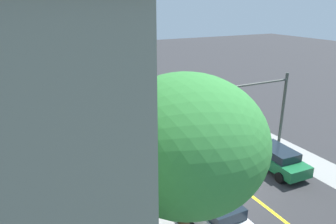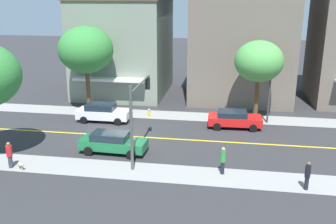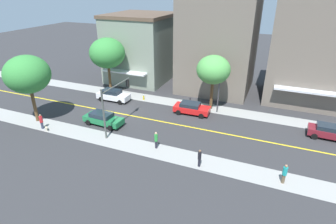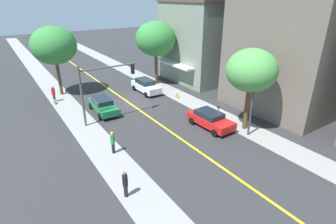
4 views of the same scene
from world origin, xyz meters
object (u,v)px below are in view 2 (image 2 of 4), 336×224
Objects in this scene: red_sedan_left_curb at (234,119)px; white_sedan_left_curb at (103,112)px; street_tree_left_near at (86,50)px; fire_hydrant at (149,113)px; street_lamp at (270,78)px; pedestrian_green_shirt at (223,160)px; small_dog at (21,165)px; parking_meter at (226,111)px; traffic_light_mast at (138,106)px; green_sedan_right_curb at (113,142)px; pedestrian_red_shirt at (9,154)px; pedestrian_black_shirt at (307,175)px; street_tree_left_far at (259,62)px.

white_sedan_left_curb is at bearing 178.80° from red_sedan_left_curb.
red_sedan_left_curb is 11.43m from white_sedan_left_curb.
street_tree_left_near is 8.27m from fire_hydrant.
street_lamp reaches higher than pedestrian_green_shirt.
parking_meter is at bearing 78.73° from small_dog.
parking_meter is at bearing -32.48° from traffic_light_mast.
parking_meter is 2.25× the size of small_dog.
red_sedan_left_curb is at bearing -41.23° from traffic_light_mast.
street_tree_left_near is at bearing 121.52° from green_sedan_right_curb.
fire_hydrant is at bearing 164.98° from red_sedan_left_curb.
traffic_light_mast reaches higher than pedestrian_red_shirt.
pedestrian_green_shirt reaches higher than pedestrian_black_shirt.
green_sedan_right_curb is at bearing 104.54° from pedestrian_green_shirt.
pedestrian_black_shirt is at bearing -74.35° from pedestrian_green_shirt.
green_sedan_right_curb is 2.69× the size of pedestrian_red_shirt.
white_sedan_left_curb is (1.93, -3.76, 0.46)m from fire_hydrant.
parking_meter is at bearing -73.49° from street_tree_left_far.
pedestrian_black_shirt is at bearing -104.95° from traffic_light_mast.
fire_hydrant is at bearing 63.16° from pedestrian_green_shirt.
traffic_light_mast is at bearing -55.83° from white_sedan_left_curb.
traffic_light_mast reaches higher than white_sedan_left_curb.
street_lamp is at bearing 86.53° from street_tree_left_near.
street_tree_left_far is 20.64m from small_dog.
street_tree_left_far is at bearing 10.62° from white_sedan_left_curb.
pedestrian_red_shirt is at bearing -146.54° from red_sedan_left_curb.
pedestrian_black_shirt is (12.96, 17.85, -4.93)m from street_tree_left_near.
red_sedan_left_curb is 2.50× the size of pedestrian_green_shirt.
pedestrian_black_shirt is at bearing 44.45° from fire_hydrant.
fire_hydrant is 13.73m from pedestrian_red_shirt.
traffic_light_mast is 10.26m from red_sedan_left_curb.
pedestrian_green_shirt is (2.19, 7.78, 0.19)m from green_sedan_right_curb.
white_sedan_left_curb is at bearing 113.85° from small_dog.
fire_hydrant is 0.17× the size of red_sedan_left_curb.
pedestrian_green_shirt is at bearing -13.16° from green_sedan_right_curb.
street_lamp is (0.66, 1.00, -1.27)m from street_tree_left_far.
street_tree_left_near is 22.60m from pedestrian_black_shirt.
fire_hydrant is at bearing 106.18° from pedestrian_black_shirt.
white_sedan_left_curb reaches higher than green_sedan_right_curb.
red_sedan_left_curb is 0.94× the size of green_sedan_right_curb.
parking_meter is 10.57m from pedestrian_green_shirt.
red_sedan_left_curb reaches higher than small_dog.
traffic_light_mast is (10.14, 7.31, -2.11)m from street_tree_left_near.
traffic_light_mast is 3.17× the size of pedestrian_black_shirt.
green_sedan_right_curb is at bearing -42.95° from parking_meter.
pedestrian_black_shirt is (10.04, 15.50, 0.10)m from white_sedan_left_curb.
street_tree_left_far reaches higher than small_dog.
pedestrian_green_shirt is at bearing -0.09° from parking_meter.
white_sedan_left_curb is 13.83m from pedestrian_green_shirt.
green_sedan_right_curb is 2.65× the size of pedestrian_green_shirt.
parking_meter reaches higher than fire_hydrant.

